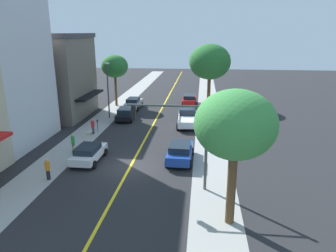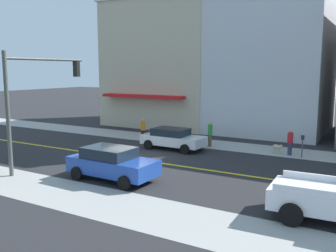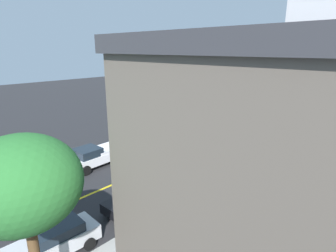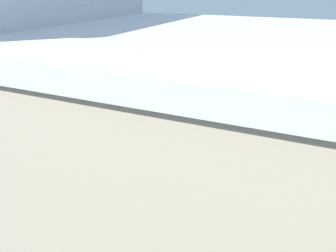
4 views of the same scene
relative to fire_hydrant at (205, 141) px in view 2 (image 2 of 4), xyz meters
name	(u,v)px [view 2 (image 2 of 4)]	position (x,y,z in m)	size (l,w,h in m)	color
ground_plane	(130,159)	(5.49, -2.36, -0.36)	(140.00, 140.00, 0.00)	#262628
sidewalk_left	(182,141)	(-1.00, -2.36, -0.36)	(3.06, 126.00, 0.01)	#9E9E99
sidewalk_right	(44,189)	(11.99, -2.36, -0.36)	(3.06, 126.00, 0.01)	#9E9E99
road_centerline_stripe	(130,159)	(5.49, -2.36, -0.36)	(0.20, 126.00, 0.00)	yellow
corner_shop_building	(175,63)	(-9.33, -7.63, 5.56)	(11.65, 10.74, 11.83)	beige
pale_office_building	(270,41)	(-9.33, 1.66, 7.28)	(10.60, 9.98, 15.26)	silver
fire_hydrant	(205,141)	(0.00, 0.00, 0.00)	(0.44, 0.24, 0.73)	yellow
parking_meter	(302,143)	(0.04, 6.35, 0.53)	(0.12, 0.18, 1.35)	#4C4C51
traffic_light_mast	(34,90)	(9.72, -5.34, 3.80)	(5.27, 0.32, 6.11)	#474C47
blue_sedan_right_curb	(112,163)	(9.35, -0.63, 0.45)	(2.18, 4.40, 1.56)	#1E429E
white_sedan_left_curb	(173,138)	(1.88, -1.52, 0.38)	(2.11, 4.20, 1.38)	silver
pedestrian_red_shirt	(290,142)	(-0.22, 5.58, 0.49)	(0.34, 0.34, 1.61)	#33384C
pedestrian_orange_shirt	(143,129)	(0.11, -5.09, 0.48)	(0.37, 0.37, 1.60)	black
pedestrian_green_shirt	(210,133)	(-0.17, 0.26, 0.57)	(0.31, 0.31, 1.74)	brown
small_dog	(277,147)	(-0.36, 4.79, 0.04)	(0.60, 0.77, 0.60)	#C6B28C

